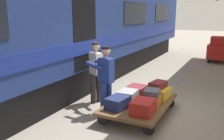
{
  "coord_description": "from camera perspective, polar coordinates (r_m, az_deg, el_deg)",
  "views": [
    {
      "loc": [
        -1.59,
        5.7,
        2.52
      ],
      "look_at": [
        1.04,
        0.57,
        1.15
      ],
      "focal_mm": 39.77,
      "sensor_mm": 36.0,
      "label": 1
    }
  ],
  "objects": [
    {
      "name": "porter_in_overalls",
      "position": [
        6.09,
        -1.54,
        -1.81
      ],
      "size": [
        0.71,
        0.51,
        1.7
      ],
      "color": "navy",
      "rests_on": "ground_plane"
    },
    {
      "name": "suitcase_yellow_case",
      "position": [
        6.6,
        10.68,
        -5.11
      ],
      "size": [
        0.55,
        0.64,
        0.25
      ],
      "primitive_type": "cube",
      "rotation": [
        0.0,
        0.0,
        -0.08
      ],
      "color": "gold",
      "rests_on": "luggage_cart"
    },
    {
      "name": "ground_plane",
      "position": [
        6.43,
        10.77,
        -9.95
      ],
      "size": [
        60.0,
        60.0,
        0.0
      ],
      "primitive_type": "plane",
      "color": "gray"
    },
    {
      "name": "suitcase_slate_roller",
      "position": [
        6.03,
        9.09,
        -5.19
      ],
      "size": [
        0.4,
        0.45,
        0.16
      ],
      "primitive_type": "cube",
      "rotation": [
        0.0,
        0.0,
        0.15
      ],
      "color": "#4C515B",
      "rests_on": "suitcase_orange_carryall"
    },
    {
      "name": "suitcase_orange_carryall",
      "position": [
        6.06,
        9.03,
        -6.91
      ],
      "size": [
        0.43,
        0.55,
        0.21
      ],
      "primitive_type": "cube",
      "rotation": [
        0.0,
        0.0,
        0.07
      ],
      "color": "#CC6B23",
      "rests_on": "luggage_cart"
    },
    {
      "name": "suitcase_burgundy_valise",
      "position": [
        6.79,
        5.67,
        -4.54
      ],
      "size": [
        0.49,
        0.53,
        0.21
      ],
      "primitive_type": "cube",
      "rotation": [
        0.0,
        0.0,
        -0.05
      ],
      "color": "maroon",
      "rests_on": "luggage_cart"
    },
    {
      "name": "porter_by_door",
      "position": [
        6.85,
        -3.6,
        -0.12
      ],
      "size": [
        0.74,
        0.6,
        1.7
      ],
      "color": "#332D28",
      "rests_on": "ground_plane"
    },
    {
      "name": "suitcase_navy_fabric",
      "position": [
        5.75,
        1.24,
        -7.55
      ],
      "size": [
        0.47,
        0.57,
        0.27
      ],
      "primitive_type": "cube",
      "rotation": [
        0.0,
        0.0,
        -0.12
      ],
      "color": "navy",
      "rests_on": "luggage_cart"
    },
    {
      "name": "train_car",
      "position": [
        7.76,
        -15.64,
        9.48
      ],
      "size": [
        3.02,
        21.03,
        4.0
      ],
      "color": "navy",
      "rests_on": "ground_plane"
    },
    {
      "name": "suitcase_maroon_trunk",
      "position": [
        6.55,
        10.53,
        -3.36
      ],
      "size": [
        0.39,
        0.55,
        0.17
      ],
      "primitive_type": "cube",
      "rotation": [
        0.0,
        0.0,
        -0.18
      ],
      "color": "maroon",
      "rests_on": "suitcase_yellow_case"
    },
    {
      "name": "suitcase_red_plastic",
      "position": [
        5.52,
        7.08,
        -8.4
      ],
      "size": [
        0.49,
        0.59,
        0.3
      ],
      "primitive_type": "cube",
      "rotation": [
        0.0,
        0.0,
        0.06
      ],
      "color": "#AD231E",
      "rests_on": "luggage_cart"
    },
    {
      "name": "baggage_tug",
      "position": [
        13.8,
        23.66,
        4.34
      ],
      "size": [
        1.16,
        1.74,
        1.3
      ],
      "color": "#B21E19",
      "rests_on": "ground_plane"
    },
    {
      "name": "suitcase_gray_aluminum",
      "position": [
        6.26,
        3.65,
        -5.88
      ],
      "size": [
        0.43,
        0.5,
        0.25
      ],
      "primitive_type": "cube",
      "rotation": [
        0.0,
        0.0,
        0.03
      ],
      "color": "#9EA0A5",
      "rests_on": "luggage_cart"
    },
    {
      "name": "luggage_cart",
      "position": [
        6.21,
        6.26,
        -7.78
      ],
      "size": [
        1.37,
        2.17,
        0.33
      ],
      "color": "brown",
      "rests_on": "ground_plane"
    }
  ]
}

